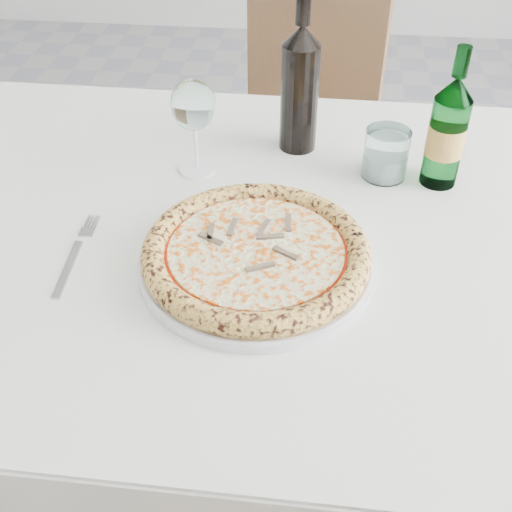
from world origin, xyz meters
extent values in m
cube|color=brown|center=(-0.06, 0.10, 0.73)|extent=(1.47, 0.85, 0.04)
cube|color=white|center=(-0.06, 0.10, 0.75)|extent=(1.53, 0.91, 0.01)
cube|color=white|center=(-0.06, 0.55, 0.64)|extent=(1.52, 0.01, 0.22)
cylinder|color=brown|center=(-0.73, 0.46, 0.35)|extent=(0.06, 0.06, 0.71)
cube|color=brown|center=(-0.05, 0.83, 0.45)|extent=(0.46, 0.46, 0.04)
cube|color=brown|center=(0.00, 0.99, 0.70)|extent=(0.37, 0.14, 0.46)
cylinder|color=brown|center=(0.15, 0.94, 0.21)|extent=(0.04, 0.04, 0.43)
cylinder|color=brown|center=(0.06, 0.63, 0.21)|extent=(0.04, 0.04, 0.43)
cylinder|color=brown|center=(-0.16, 1.03, 0.21)|extent=(0.04, 0.04, 0.43)
cylinder|color=brown|center=(-0.25, 0.72, 0.21)|extent=(0.04, 0.04, 0.43)
cylinder|color=white|center=(-0.06, 0.00, 0.76)|extent=(0.33, 0.33, 0.01)
torus|color=white|center=(-0.06, 0.00, 0.77)|extent=(0.33, 0.33, 0.01)
cylinder|color=tan|center=(-0.06, 0.00, 0.78)|extent=(0.31, 0.31, 0.01)
torus|color=gold|center=(-0.06, 0.00, 0.78)|extent=(0.32, 0.32, 0.03)
cylinder|color=#C52200|center=(-0.06, 0.00, 0.78)|extent=(0.26, 0.26, 0.00)
cylinder|color=#FFF2B6|center=(-0.06, 0.00, 0.79)|extent=(0.24, 0.24, 0.00)
cube|color=brown|center=(-0.03, 0.00, 0.79)|extent=(0.04, 0.01, 0.00)
cube|color=brown|center=(-0.02, 0.04, 0.79)|extent=(0.03, 0.03, 0.00)
cube|color=brown|center=(-0.06, 0.07, 0.79)|extent=(0.01, 0.04, 0.00)
cube|color=brown|center=(-0.08, 0.03, 0.79)|extent=(0.03, 0.03, 0.00)
cube|color=brown|center=(-0.11, 0.00, 0.79)|extent=(0.04, 0.01, 0.00)
cube|color=brown|center=(-0.11, -0.05, 0.79)|extent=(0.03, 0.03, 0.00)
cube|color=brown|center=(-0.06, -0.04, 0.79)|extent=(0.01, 0.04, 0.00)
cube|color=brown|center=(-0.01, -0.04, 0.79)|extent=(0.03, 0.03, 0.00)
cube|color=#9FA2AA|center=(-0.32, -0.03, 0.76)|extent=(0.02, 0.12, 0.00)
cube|color=#9FA2AA|center=(-0.32, 0.05, 0.76)|extent=(0.02, 0.02, 0.00)
cylinder|color=#9FA2AA|center=(-0.33, 0.07, 0.76)|extent=(0.00, 0.03, 0.00)
cylinder|color=#9FA2AA|center=(-0.32, 0.07, 0.76)|extent=(0.00, 0.03, 0.00)
cylinder|color=#9FA2AA|center=(-0.31, 0.07, 0.76)|extent=(0.00, 0.03, 0.00)
cylinder|color=#9FA2AA|center=(-0.31, 0.07, 0.76)|extent=(0.00, 0.03, 0.00)
cylinder|color=white|center=(-0.18, 0.25, 0.76)|extent=(0.06, 0.06, 0.00)
cylinder|color=white|center=(-0.18, 0.25, 0.80)|extent=(0.01, 0.01, 0.08)
ellipsoid|color=white|center=(-0.18, 0.25, 0.88)|extent=(0.07, 0.07, 0.08)
cylinder|color=white|center=(0.13, 0.27, 0.80)|extent=(0.07, 0.07, 0.08)
cylinder|color=silver|center=(0.13, 0.27, 0.78)|extent=(0.07, 0.07, 0.04)
cylinder|color=#3C864F|center=(0.22, 0.26, 0.83)|extent=(0.06, 0.06, 0.15)
cone|color=#3C864F|center=(0.22, 0.26, 0.92)|extent=(0.06, 0.06, 0.04)
cylinder|color=#3C864F|center=(0.22, 0.26, 0.96)|extent=(0.02, 0.02, 0.05)
cylinder|color=#D5C855|center=(0.22, 0.26, 0.83)|extent=(0.06, 0.06, 0.05)
cylinder|color=black|center=(-0.02, 0.35, 0.85)|extent=(0.07, 0.07, 0.19)
cone|color=black|center=(-0.02, 0.35, 0.96)|extent=(0.07, 0.07, 0.03)
cylinder|color=black|center=(-0.02, 0.35, 1.00)|extent=(0.02, 0.02, 0.05)
camera|label=1|loc=(0.02, -0.68, 1.34)|focal=45.00mm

